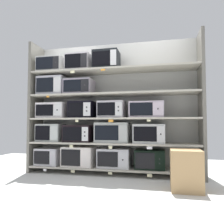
# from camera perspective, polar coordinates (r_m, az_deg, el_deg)

# --- Properties ---
(ground) EXTENTS (6.85, 6.00, 0.02)m
(ground) POSITION_cam_1_polar(r_m,az_deg,el_deg) (2.98, -4.45, -19.82)
(ground) COLOR silver
(back_panel) EXTENTS (3.05, 0.04, 2.32)m
(back_panel) POSITION_cam_1_polar(r_m,az_deg,el_deg) (4.08, 0.77, 1.33)
(back_panel) COLOR #B2B2AD
(back_panel) RESTS_ON ground
(upright_left) EXTENTS (0.05, 0.47, 2.32)m
(upright_left) POSITION_cam_1_polar(r_m,az_deg,el_deg) (4.38, -18.88, 1.19)
(upright_left) COLOR #68645B
(upright_left) RESTS_ON ground
(upright_right) EXTENTS (0.05, 0.47, 2.32)m
(upright_right) POSITION_cam_1_polar(r_m,az_deg,el_deg) (3.79, 21.97, 1.88)
(upright_right) COLOR #68645B
(upright_right) RESTS_ON ground
(shelf_0) EXTENTS (2.85, 0.47, 0.03)m
(shelf_0) POSITION_cam_1_polar(r_m,az_deg,el_deg) (3.89, 0.00, -14.08)
(shelf_0) COLOR #ADA899
(shelf_0) RESTS_ON ground
(microwave_0) EXTENTS (0.42, 0.40, 0.29)m
(microwave_0) POSITION_cam_1_polar(r_m,az_deg,el_deg) (4.26, -15.60, -10.80)
(microwave_0) COLOR #B9B7BE
(microwave_0) RESTS_ON shelf_0
(microwave_1) EXTENTS (0.54, 0.43, 0.33)m
(microwave_1) POSITION_cam_1_polar(r_m,az_deg,el_deg) (4.02, -8.29, -11.07)
(microwave_1) COLOR silver
(microwave_1) RESTS_ON shelf_0
(microwave_2) EXTENTS (0.53, 0.38, 0.31)m
(microwave_2) POSITION_cam_1_polar(r_m,az_deg,el_deg) (3.85, 0.61, -11.60)
(microwave_2) COLOR silver
(microwave_2) RESTS_ON shelf_0
(microwave_3) EXTENTS (0.48, 0.36, 0.30)m
(microwave_3) POSITION_cam_1_polar(r_m,az_deg,el_deg) (3.77, 9.67, -11.80)
(microwave_3) COLOR black
(microwave_3) RESTS_ON shelf_0
(price_tag_0) EXTENTS (0.06, 0.00, 0.04)m
(price_tag_0) POSITION_cam_1_polar(r_m,az_deg,el_deg) (4.07, -16.79, -14.01)
(price_tag_0) COLOR white
(price_tag_1) EXTENTS (0.07, 0.00, 0.04)m
(price_tag_1) POSITION_cam_1_polar(r_m,az_deg,el_deg) (3.86, -9.97, -14.73)
(price_tag_1) COLOR beige
(price_tag_2) EXTENTS (0.06, 0.00, 0.04)m
(price_tag_2) POSITION_cam_1_polar(r_m,az_deg,el_deg) (3.67, -0.49, -15.38)
(price_tag_2) COLOR beige
(price_tag_3) EXTENTS (0.07, 0.00, 0.05)m
(price_tag_3) POSITION_cam_1_polar(r_m,az_deg,el_deg) (3.58, 9.59, -15.72)
(price_tag_3) COLOR beige
(shelf_1) EXTENTS (2.85, 0.47, 0.03)m
(shelf_1) POSITION_cam_1_polar(r_m,az_deg,el_deg) (3.83, 0.00, -7.96)
(shelf_1) COLOR #ADA899
(microwave_4) EXTENTS (0.45, 0.35, 0.31)m
(microwave_4) POSITION_cam_1_polar(r_m,az_deg,el_deg) (4.22, -15.36, -5.09)
(microwave_4) COLOR #B3B9B5
(microwave_4) RESTS_ON shelf_1
(microwave_5) EXTENTS (0.48, 0.41, 0.29)m
(microwave_5) POSITION_cam_1_polar(r_m,az_deg,el_deg) (3.99, -8.39, -5.43)
(microwave_5) COLOR black
(microwave_5) RESTS_ON shelf_1
(microwave_6) EXTENTS (0.57, 0.37, 0.34)m
(microwave_6) POSITION_cam_1_polar(r_m,az_deg,el_deg) (3.82, 0.14, -5.23)
(microwave_6) COLOR #A2A6A2
(microwave_6) RESTS_ON shelf_1
(microwave_7) EXTENTS (0.51, 0.41, 0.31)m
(microwave_7) POSITION_cam_1_polar(r_m,az_deg,el_deg) (3.73, 9.50, -5.44)
(microwave_7) COLOR #B5B6B5
(microwave_7) RESTS_ON shelf_1
(price_tag_4) EXTENTS (0.06, 0.00, 0.05)m
(price_tag_4) POSITION_cam_1_polar(r_m,az_deg,el_deg) (3.81, -10.38, -8.59)
(price_tag_4) COLOR beige
(price_tag_5) EXTENTS (0.06, 0.00, 0.05)m
(price_tag_5) POSITION_cam_1_polar(r_m,az_deg,el_deg) (3.60, -0.42, -8.99)
(price_tag_5) COLOR beige
(price_tag_6) EXTENTS (0.08, 0.00, 0.04)m
(price_tag_6) POSITION_cam_1_polar(r_m,az_deg,el_deg) (3.52, 9.56, -9.03)
(price_tag_6) COLOR white
(shelf_2) EXTENTS (2.85, 0.47, 0.03)m
(shelf_2) POSITION_cam_1_polar(r_m,az_deg,el_deg) (3.82, 0.00, -1.72)
(shelf_2) COLOR #ADA899
(microwave_8) EXTENTS (0.52, 0.36, 0.27)m
(microwave_8) POSITION_cam_1_polar(r_m,az_deg,el_deg) (4.20, -14.87, 0.33)
(microwave_8) COLOR silver
(microwave_8) RESTS_ON shelf_2
(microwave_9) EXTENTS (0.43, 0.37, 0.29)m
(microwave_9) POSITION_cam_1_polar(r_m,az_deg,el_deg) (3.97, -7.57, 0.54)
(microwave_9) COLOR black
(microwave_9) RESTS_ON shelf_2
(microwave_10) EXTENTS (0.44, 0.38, 0.28)m
(microwave_10) POSITION_cam_1_polar(r_m,az_deg,el_deg) (3.83, -0.10, 0.62)
(microwave_10) COLOR #B7B1B8
(microwave_10) RESTS_ON shelf_2
(microwave_11) EXTENTS (0.56, 0.37, 0.26)m
(microwave_11) POSITION_cam_1_polar(r_m,az_deg,el_deg) (3.74, 8.84, 0.59)
(microwave_11) COLOR #BEAFBE
(microwave_11) RESTS_ON shelf_2
(price_tag_7) EXTENTS (0.05, 0.00, 0.04)m
(price_tag_7) POSITION_cam_1_polar(r_m,az_deg,el_deg) (3.75, -8.99, -2.28)
(price_tag_7) COLOR beige
(price_tag_8) EXTENTS (0.08, 0.00, 0.04)m
(price_tag_8) POSITION_cam_1_polar(r_m,az_deg,el_deg) (3.58, -0.30, -2.26)
(price_tag_8) COLOR orange
(price_tag_9) EXTENTS (0.06, 0.00, 0.03)m
(price_tag_9) POSITION_cam_1_polar(r_m,az_deg,el_deg) (3.50, 9.38, -2.15)
(price_tag_9) COLOR beige
(shelf_3) EXTENTS (2.85, 0.47, 0.03)m
(shelf_3) POSITION_cam_1_polar(r_m,az_deg,el_deg) (3.85, 0.00, 4.48)
(shelf_3) COLOR #ADA899
(microwave_12) EXTENTS (0.49, 0.35, 0.34)m
(microwave_12) POSITION_cam_1_polar(r_m,az_deg,el_deg) (4.26, -14.93, 6.36)
(microwave_12) COLOR #B8B7C3
(microwave_12) RESTS_ON shelf_3
(microwave_13) EXTENTS (0.49, 0.38, 0.27)m
(microwave_13) POSITION_cam_1_polar(r_m,az_deg,el_deg) (4.04, -8.33, 6.28)
(microwave_13) COLOR #A399A9
(microwave_13) RESTS_ON shelf_3
(price_tag_10) EXTENTS (0.05, 0.00, 0.03)m
(price_tag_10) POSITION_cam_1_polar(r_m,az_deg,el_deg) (4.01, -16.08, 3.79)
(price_tag_10) COLOR orange
(shelf_4) EXTENTS (2.85, 0.47, 0.03)m
(shelf_4) POSITION_cam_1_polar(r_m,az_deg,el_deg) (3.93, 0.00, 10.51)
(shelf_4) COLOR #ADA899
(microwave_14) EXTENTS (0.46, 0.41, 0.27)m
(microwave_14) POSITION_cam_1_polar(r_m,az_deg,el_deg) (4.34, -15.04, 11.35)
(microwave_14) COLOR #BBBDB9
(microwave_14) RESTS_ON shelf_4
(microwave_15) EXTENTS (0.43, 0.34, 0.30)m
(microwave_15) POSITION_cam_1_polar(r_m,az_deg,el_deg) (4.14, -8.46, 12.23)
(microwave_15) COLOR #BAB3B9
(microwave_15) RESTS_ON shelf_4
(microwave_16) EXTENTS (0.44, 0.36, 0.33)m
(microwave_16) POSITION_cam_1_polar(r_m,az_deg,el_deg) (3.99, -1.44, 12.94)
(microwave_16) COLOR black
(microwave_16) RESTS_ON shelf_4
(price_tag_11) EXTENTS (0.08, 0.00, 0.04)m
(price_tag_11) POSITION_cam_1_polar(r_m,az_deg,el_deg) (3.89, -10.07, 10.08)
(price_tag_11) COLOR beige
(price_tag_12) EXTENTS (0.08, 0.00, 0.03)m
(price_tag_12) POSITION_cam_1_polar(r_m,az_deg,el_deg) (3.72, -2.32, 10.74)
(price_tag_12) COLOR orange
(shipping_carton) EXTENTS (0.39, 0.39, 0.52)m
(shipping_carton) POSITION_cam_1_polar(r_m,az_deg,el_deg) (3.11, 18.40, -13.86)
(shipping_carton) COLOR tan
(shipping_carton) RESTS_ON ground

